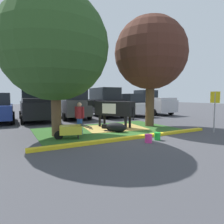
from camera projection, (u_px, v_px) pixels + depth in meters
ground_plane at (128, 134)px, 9.11m from camera, size 80.00×80.00×0.00m
grass_island at (108, 130)px, 10.33m from camera, size 7.33×4.55×0.02m
curb_yellow at (135, 137)px, 8.20m from camera, size 8.53×0.24×0.12m
hay_bedding at (115, 128)px, 10.84m from camera, size 3.51×2.84×0.04m
shade_tree_left at (55, 47)px, 8.41m from camera, size 4.73×4.73×6.33m
shade_tree_right at (151, 54)px, 11.29m from camera, size 4.23×4.23×6.44m
cow_holstein at (113, 109)px, 11.04m from camera, size 1.89×2.89×1.55m
calf_lying at (115, 127)px, 9.69m from camera, size 1.09×1.21×0.48m
person_handler at (80, 118)px, 8.95m from camera, size 0.34×0.46×1.52m
wheelbarrow at (70, 130)px, 8.10m from camera, size 1.61×0.89×0.63m
parking_sign at (215, 104)px, 9.49m from camera, size 0.15×0.44×2.04m
bucket_pink at (148, 138)px, 7.52m from camera, size 0.30×0.30×0.32m
bucket_green at (157, 136)px, 7.96m from camera, size 0.28×0.28×0.31m
pickup_truck_black at (36, 105)px, 14.26m from camera, size 2.36×5.47×2.42m
suv_dark_grey at (72, 103)px, 15.58m from camera, size 2.24×4.66×2.52m
suv_black at (104, 102)px, 17.00m from camera, size 2.24×4.66×2.52m
hatchback_white at (131, 105)px, 17.90m from camera, size 2.14×4.46×2.02m
pickup_truck_maroon at (151, 103)px, 19.63m from camera, size 2.36×5.47×2.42m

